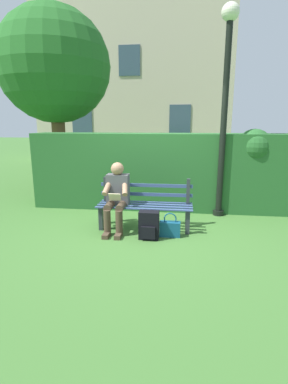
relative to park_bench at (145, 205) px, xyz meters
name	(u,v)px	position (x,y,z in m)	size (l,w,h in m)	color
ground	(145,228)	(0.00, 0.06, -0.42)	(60.00, 60.00, 0.00)	#3D6B2D
park_bench	(145,205)	(0.00, 0.00, 0.00)	(1.64, 0.50, 0.87)	#2D3338
person_seated	(117,195)	(0.47, 0.16, 0.20)	(0.44, 0.73, 1.16)	#4C4C51
hedge_backdrop	(169,170)	(-0.35, -1.30, 0.42)	(5.73, 0.83, 1.70)	#265B28
tree	(51,69)	(2.81, -2.83, 2.74)	(3.01, 2.86, 4.66)	brown
building_facade	(135,86)	(1.65, -9.49, 3.07)	(8.60, 3.04, 6.98)	#BCAD93
backpack	(149,225)	(-0.12, 0.52, -0.20)	(0.32, 0.26, 0.45)	black
handbag	(170,228)	(-0.45, 0.38, -0.28)	(0.33, 0.14, 0.40)	navy
lamp_post	(226,90)	(-1.38, -0.88, 1.98)	(0.31, 0.31, 3.84)	black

